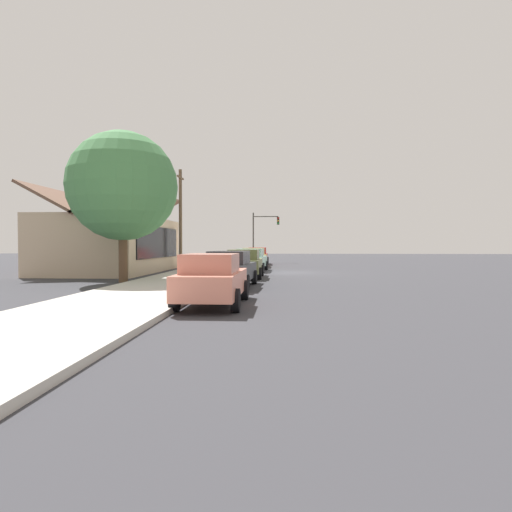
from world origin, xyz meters
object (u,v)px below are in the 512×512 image
at_px(car_seafoam, 251,260).
at_px(car_charcoal, 231,269).
at_px(car_cherry, 258,256).
at_px(traffic_light_main, 263,229).
at_px(shade_tree, 123,186).
at_px(fire_hydrant_red, 188,280).
at_px(car_olive, 244,263).
at_px(car_mustard, 254,257).
at_px(car_coral, 213,279).
at_px(utility_pole_wooden, 180,217).

bearing_deg(car_seafoam, car_charcoal, -177.57).
distance_m(car_cherry, traffic_light_main, 5.29).
bearing_deg(shade_tree, fire_hydrant_red, -135.77).
bearing_deg(car_olive, car_mustard, 0.97).
bearing_deg(fire_hydrant_red, car_coral, -156.55).
distance_m(car_olive, car_mustard, 11.48).
bearing_deg(car_cherry, car_seafoam, 179.47).
xyz_separation_m(car_seafoam, utility_pole_wooden, (2.14, 5.48, 3.11)).
bearing_deg(car_charcoal, car_coral, -176.16).
bearing_deg(car_mustard, car_coral, -178.46).
height_order(car_cherry, traffic_light_main, traffic_light_main).
bearing_deg(fire_hydrant_red, car_mustard, -3.98).
distance_m(shade_tree, utility_pole_wooden, 11.39).
distance_m(car_coral, car_mustard, 22.59).
height_order(car_seafoam, car_mustard, same).
height_order(car_mustard, car_cherry, same).
bearing_deg(car_cherry, car_mustard, 178.58).
xyz_separation_m(car_cherry, traffic_light_main, (4.56, -0.33, 2.67)).
distance_m(car_mustard, car_cherry, 5.19).
xyz_separation_m(car_coral, car_mustard, (22.59, 0.23, 0.00)).
bearing_deg(fire_hydrant_red, car_seafoam, -6.26).
bearing_deg(car_seafoam, utility_pole_wooden, 71.38).
bearing_deg(shade_tree, car_seafoam, -31.54).
distance_m(car_mustard, fire_hydrant_red, 19.07).
xyz_separation_m(car_coral, car_seafoam, (17.08, 0.07, 0.00)).
xyz_separation_m(traffic_light_main, utility_pole_wooden, (-13.12, 5.66, 0.44)).
height_order(car_coral, car_olive, same).
distance_m(car_olive, car_seafoam, 5.96).
xyz_separation_m(car_charcoal, car_cherry, (22.13, 0.10, 0.00)).
bearing_deg(fire_hydrant_red, car_cherry, -3.15).
relative_size(car_olive, shade_tree, 0.60).
bearing_deg(car_cherry, car_coral, 179.12).
bearing_deg(utility_pole_wooden, car_olive, -145.61).
relative_size(shade_tree, utility_pole_wooden, 0.99).
bearing_deg(shade_tree, utility_pole_wooden, -0.89).
bearing_deg(shade_tree, car_olive, -60.36).
relative_size(car_charcoal, utility_pole_wooden, 0.65).
relative_size(car_coral, car_seafoam, 0.94).
distance_m(car_charcoal, car_seafoam, 11.43).
xyz_separation_m(car_olive, fire_hydrant_red, (-7.55, 1.55, -0.32)).
relative_size(car_mustard, shade_tree, 0.61).
bearing_deg(car_mustard, fire_hydrant_red, 176.99).
bearing_deg(shade_tree, car_coral, -143.94).
height_order(traffic_light_main, fire_hydrant_red, traffic_light_main).
bearing_deg(car_cherry, shade_tree, 163.21).
height_order(car_olive, traffic_light_main, traffic_light_main).
bearing_deg(car_seafoam, traffic_light_main, 2.03).
bearing_deg(car_charcoal, fire_hydrant_red, 148.19).
bearing_deg(traffic_light_main, car_coral, 179.81).
xyz_separation_m(shade_tree, traffic_light_main, (24.47, -5.84, -1.23)).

